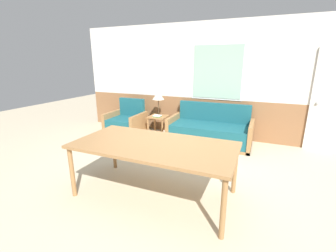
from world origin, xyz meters
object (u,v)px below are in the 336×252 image
Objects in this scene: table_lamp at (158,96)px; side_table at (158,120)px; couch at (210,132)px; dining_table at (154,148)px; armchair at (126,124)px.

side_table is at bearing -67.06° from table_lamp.
couch is 3.06× the size of table_lamp.
side_table is at bearing 114.17° from dining_table.
table_lamp is (-0.03, 0.08, 0.59)m from side_table.
dining_table is (1.88, -2.16, 0.43)m from armchair.
armchair is 0.85m from side_table.
table_lamp is 2.74m from dining_table.
couch is 2.12m from armchair.
armchair reaches higher than dining_table.
dining_table is at bearing -95.61° from couch.
side_table is 2.65m from dining_table.
side_table is at bearing 178.64° from couch.
side_table is (0.80, 0.25, 0.14)m from armchair.
armchair is 1.10m from table_lamp.
armchair is 1.76× the size of side_table.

